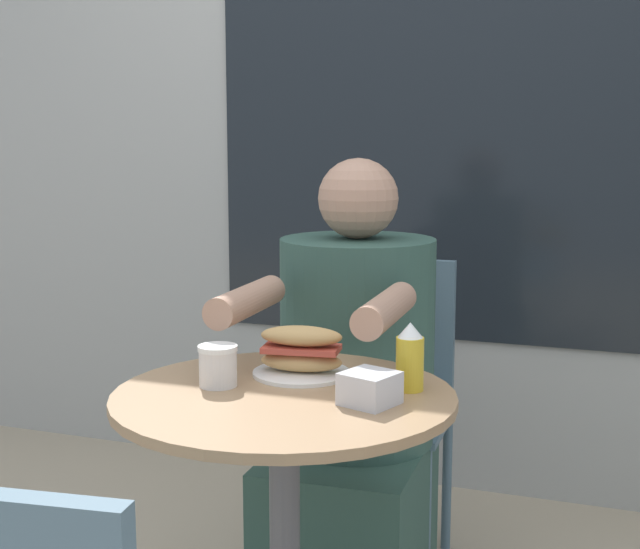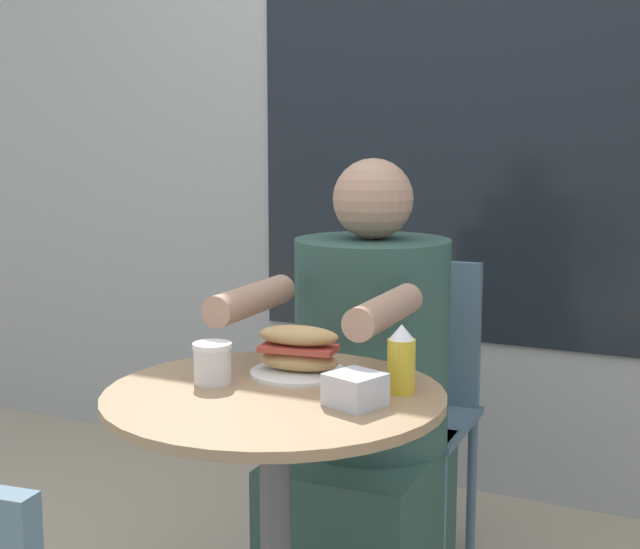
% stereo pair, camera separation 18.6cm
% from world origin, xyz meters
% --- Properties ---
extents(storefront_wall, '(8.00, 0.09, 2.80)m').
position_xyz_m(storefront_wall, '(-0.00, 1.48, 1.40)').
color(storefront_wall, '#9E9E99').
rests_on(storefront_wall, ground_plane).
extents(cafe_table, '(0.66, 0.66, 0.74)m').
position_xyz_m(cafe_table, '(0.00, 0.00, 0.54)').
color(cafe_table, '#997551').
rests_on(cafe_table, ground_plane).
extents(diner_chair, '(0.40, 0.40, 0.87)m').
position_xyz_m(diner_chair, '(-0.04, 0.89, 0.52)').
color(diner_chair, slate).
rests_on(diner_chair, ground_plane).
extents(seated_diner, '(0.41, 0.71, 1.17)m').
position_xyz_m(seated_diner, '(-0.03, 0.54, 0.50)').
color(seated_diner, '#2D4C42').
rests_on(seated_diner, ground_plane).
extents(sandwich_on_plate, '(0.20, 0.20, 0.10)m').
position_xyz_m(sandwich_on_plate, '(-0.02, 0.13, 0.78)').
color(sandwich_on_plate, white).
rests_on(sandwich_on_plate, cafe_table).
extents(drink_cup, '(0.08, 0.08, 0.08)m').
position_xyz_m(drink_cup, '(-0.14, 0.00, 0.78)').
color(drink_cup, silver).
rests_on(drink_cup, cafe_table).
extents(napkin_box, '(0.11, 0.11, 0.06)m').
position_xyz_m(napkin_box, '(0.18, -0.01, 0.77)').
color(napkin_box, silver).
rests_on(napkin_box, cafe_table).
extents(condiment_bottle, '(0.05, 0.05, 0.13)m').
position_xyz_m(condiment_bottle, '(0.22, 0.10, 0.80)').
color(condiment_bottle, gold).
rests_on(condiment_bottle, cafe_table).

